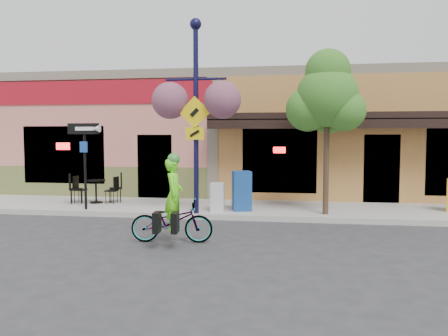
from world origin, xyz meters
name	(u,v)px	position (x,y,z in m)	size (l,w,h in m)	color
ground	(228,224)	(0.00, 0.00, 0.00)	(90.00, 90.00, 0.00)	#2D2D30
sidewalk	(237,209)	(0.00, 2.00, 0.07)	(24.00, 3.00, 0.15)	#9E9B93
curb	(231,217)	(0.00, 0.55, 0.07)	(24.00, 0.12, 0.15)	#A8A59E
building	(253,136)	(0.00, 7.50, 2.25)	(18.20, 8.20, 4.50)	#CB7264
bicycle	(172,221)	(-0.91, -2.06, 0.45)	(0.60, 1.72, 0.90)	maroon
cyclist_rider	(174,206)	(-0.86, -2.06, 0.76)	(0.56, 0.36, 1.52)	#65F91A
lamp_post	(196,117)	(-0.97, 0.65, 2.76)	(1.66, 0.67, 5.21)	#111135
one_way_sign	(85,167)	(-4.23, 0.79, 1.38)	(0.94, 0.20, 2.46)	black
cafe_set_left	(96,188)	(-4.48, 2.01, 0.63)	(1.59, 0.79, 0.95)	black
cafe_set_right	(96,189)	(-4.49, 2.02, 0.57)	(1.42, 0.71, 0.85)	black
newspaper_box_blue	(242,191)	(0.21, 1.26, 0.71)	(0.50, 0.45, 1.11)	navy
newspaper_box_grey	(217,197)	(-0.45, 1.01, 0.55)	(0.37, 0.34, 0.79)	silver
street_tree	(327,131)	(2.50, 1.01, 2.36)	(1.73, 1.73, 4.43)	#3D7A26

